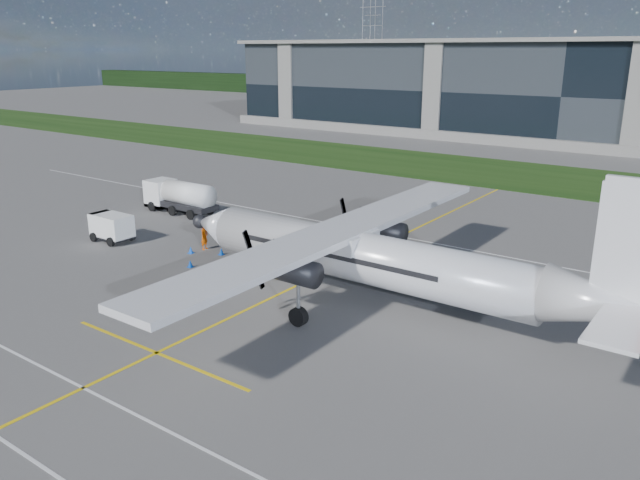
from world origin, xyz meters
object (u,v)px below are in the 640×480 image
object	(u,v)px
baggage_tug	(112,228)
fuel_tanker_truck	(176,196)
ground_crew_person	(204,235)
safety_cone_nose_port	(190,264)
safety_cone_nose_stbd	(221,251)
pylon_west	(372,46)
turboprop_aircraft	(380,231)
safety_cone_fwd	(191,250)

from	to	relation	value
baggage_tug	fuel_tanker_truck	bearing A→B (deg)	107.45
fuel_tanker_truck	ground_crew_person	world-z (taller)	fuel_tanker_truck
fuel_tanker_truck	safety_cone_nose_port	xyz separation A→B (m)	(12.05, -9.61, -1.19)
ground_crew_person	safety_cone_nose_stbd	bearing A→B (deg)	-106.99
pylon_west	safety_cone_nose_port	xyz separation A→B (m)	(75.11, -146.48, -14.75)
turboprop_aircraft	safety_cone_fwd	size ratio (longest dim) A/B	59.38
ground_crew_person	safety_cone_nose_port	size ratio (longest dim) A/B	4.34
pylon_west	fuel_tanker_truck	world-z (taller)	pylon_west
safety_cone_nose_stbd	baggage_tug	bearing A→B (deg)	-165.09
ground_crew_person	safety_cone_fwd	xyz separation A→B (m)	(-0.14, -1.26, -0.84)
safety_cone_nose_stbd	safety_cone_nose_port	world-z (taller)	same
fuel_tanker_truck	safety_cone_fwd	distance (m)	12.45
safety_cone_fwd	safety_cone_nose_stbd	bearing A→B (deg)	27.29
baggage_tug	safety_cone_nose_stbd	bearing A→B (deg)	14.91
pylon_west	safety_cone_nose_stbd	size ratio (longest dim) A/B	60.00
ground_crew_person	safety_cone_nose_port	distance (m)	4.01
turboprop_aircraft	ground_crew_person	xyz separation A→B (m)	(-15.69, 1.84, -3.37)
fuel_tanker_truck	safety_cone_nose_stbd	size ratio (longest dim) A/B	15.39
pylon_west	turboprop_aircraft	world-z (taller)	pylon_west
safety_cone_fwd	safety_cone_nose_port	world-z (taller)	same
ground_crew_person	safety_cone_fwd	world-z (taller)	ground_crew_person
fuel_tanker_truck	baggage_tug	world-z (taller)	fuel_tanker_truck
fuel_tanker_truck	safety_cone_fwd	size ratio (longest dim) A/B	15.39
pylon_west	ground_crew_person	distance (m)	161.30
pylon_west	safety_cone_nose_stbd	bearing A→B (deg)	-62.41
baggage_tug	safety_cone_fwd	bearing A→B (deg)	11.03
turboprop_aircraft	safety_cone_nose_port	world-z (taller)	turboprop_aircraft
baggage_tug	safety_cone_fwd	size ratio (longest dim) A/B	6.89
fuel_tanker_truck	ground_crew_person	distance (m)	11.80
fuel_tanker_truck	safety_cone_nose_stbd	distance (m)	13.57
turboprop_aircraft	ground_crew_person	world-z (taller)	turboprop_aircraft
safety_cone_nose_port	safety_cone_fwd	bearing A→B (deg)	136.56
safety_cone_fwd	safety_cone_nose_stbd	size ratio (longest dim) A/B	1.00
pylon_west	safety_cone_fwd	xyz separation A→B (m)	(72.91, -144.39, -14.75)
ground_crew_person	safety_cone_nose_stbd	distance (m)	2.06
pylon_west	safety_cone_nose_port	distance (m)	165.27
pylon_west	fuel_tanker_truck	size ratio (longest dim) A/B	3.90
pylon_west	safety_cone_nose_stbd	distance (m)	162.43
turboprop_aircraft	safety_cone_nose_stbd	distance (m)	14.53
baggage_tug	safety_cone_fwd	distance (m)	7.23
pylon_west	safety_cone_nose_stbd	world-z (taller)	pylon_west
turboprop_aircraft	fuel_tanker_truck	world-z (taller)	turboprop_aircraft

